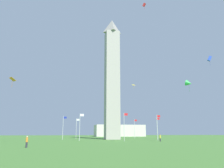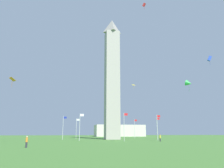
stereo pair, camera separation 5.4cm
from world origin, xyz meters
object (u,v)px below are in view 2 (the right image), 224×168
Objects in this scene: obelisk_monument at (112,76)px; kite_blue_box at (210,59)px; flagpole_n at (157,127)px; person_yellow_shirt at (160,138)px; person_orange_shirt at (27,142)px; kite_orange_diamond at (12,80)px; flagpole_sw at (80,126)px; flagpole_se at (77,127)px; kite_green_delta at (189,83)px; flagpole_s at (63,127)px; kite_yellow_diamond at (134,85)px; distant_building at (119,131)px; flagpole_e at (104,128)px; kite_red_box at (144,5)px; flagpole_nw at (158,126)px; flagpole_ne at (135,128)px; flagpole_w at (124,125)px.

obelisk_monument is 15.90× the size of kite_blue_box.
flagpole_n is 4.21× the size of person_yellow_shirt.
kite_orange_diamond is at bearing 21.90° from person_orange_shirt.
obelisk_monument reaches higher than flagpole_sw.
flagpole_n is 29.63m from flagpole_se.
flagpole_sw is 30.52m from kite_green_delta.
flagpole_sw is 21.63m from person_yellow_shirt.
flagpole_n is 21.11m from person_yellow_shirt.
kite_blue_box is (8.11, 2.47, 7.61)m from kite_green_delta.
obelisk_monument is 23.71m from flagpole_s.
kite_yellow_diamond is (-10.11, -5.99, 13.25)m from flagpole_n.
kite_orange_diamond is at bearing -146.64° from kite_yellow_diamond.
kite_blue_box is 83.12m from distant_building.
flagpole_n is at bearing 22.50° from flagpole_sw.
kite_red_box is at bearing -88.01° from flagpole_e.
flagpole_nw is 0.26× the size of distant_building.
obelisk_monument is 27.06× the size of kite_red_box.
obelisk_monument is 38.47m from kite_orange_diamond.
flagpole_n is at bearing -67.50° from flagpole_ne.
distant_building is (41.69, 83.68, -9.29)m from kite_orange_diamond.
flagpole_se and flagpole_nw have the same top height.
flagpole_e is 48.74m from kite_blue_box.
flagpole_w is 4.37× the size of person_orange_shirt.
distant_building is at bearing 59.18° from flagpole_se.
flagpole_se is 1.00× the size of flagpole_s.
kite_red_box reaches higher than flagpole_ne.
obelisk_monument is 5.84× the size of flagpole_n.
flagpole_n and flagpole_e have the same top height.
person_orange_shirt is at bearing 87.54° from person_yellow_shirt.
kite_red_box reaches higher than kite_yellow_diamond.
person_yellow_shirt reaches higher than person_orange_shirt.
obelisk_monument is at bearing 116.40° from kite_green_delta.
flagpole_w reaches higher than distant_building.
kite_red_box is (-19.73, -5.38, 9.96)m from kite_blue_box.
flagpole_n is 56.70m from distant_building.
flagpole_se is 1.00× the size of flagpole_sw.
flagpole_ne is at bearing 72.65° from kite_yellow_diamond.
flagpole_e and flagpole_se have the same top height.
kite_red_box is (-9.75, -41.00, 27.16)m from flagpole_ne.
flagpole_nw is (27.38, -11.34, 0.00)m from flagpole_s.
person_yellow_shirt is at bearing -79.32° from kite_yellow_diamond.
distant_building is (31.75, 56.69, -0.74)m from flagpole_s.
kite_red_box is at bearing -59.28° from flagpole_s.
kite_blue_box is at bearing -33.01° from flagpole_s.
flagpole_s is 4.21× the size of person_yellow_shirt.
flagpole_w is 4.53× the size of kite_yellow_diamond.
flagpole_se is 12.27m from flagpole_s.
kite_blue_box is at bearing -49.90° from kite_yellow_diamond.
flagpole_w is at bearing 96.65° from kite_red_box.
obelisk_monument reaches higher than flagpole_e.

